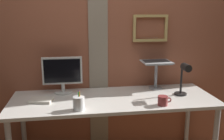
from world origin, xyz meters
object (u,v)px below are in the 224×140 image
pen_cup (79,103)px  monitor (62,73)px  laptop (155,55)px  coffee_mug (163,101)px  desk_lamp (184,76)px

pen_cup → monitor: bearing=106.6°
monitor → laptop: 0.98m
laptop → pen_cup: (-0.82, -0.56, -0.29)m
coffee_mug → pen_cup: bearing=180.0°
pen_cup → desk_lamp: bearing=11.2°
monitor → desk_lamp: monitor is taller
laptop → coffee_mug: bearing=-99.2°
monitor → coffee_mug: 1.02m
desk_lamp → pen_cup: desk_lamp is taller
monitor → desk_lamp: 1.18m
monitor → laptop: size_ratio=1.29×
pen_cup → laptop: bearing=34.0°
desk_lamp → pen_cup: (-1.00, -0.20, -0.14)m
monitor → coffee_mug: size_ratio=3.17×
coffee_mug → monitor: bearing=151.0°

